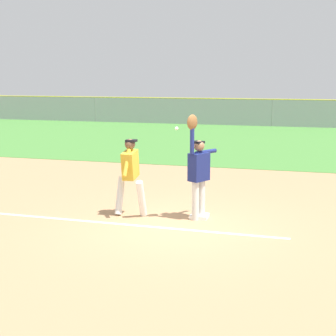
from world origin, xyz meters
name	(u,v)px	position (x,y,z in m)	size (l,w,h in m)	color
ground_plane	(177,226)	(0.00, 0.00, 0.00)	(70.72, 70.72, 0.00)	tan
outfield_grass	(258,141)	(0.00, 14.57, 0.01)	(46.41, 15.10, 0.01)	#478438
chalk_foul_line	(16,215)	(-3.69, -0.20, 0.00)	(12.00, 0.10, 0.01)	white
first_base	(199,216)	(0.31, 0.70, 0.04)	(0.38, 0.38, 0.08)	white
fielder	(198,168)	(0.30, 0.61, 1.12)	(0.54, 0.83, 2.28)	silver
runner	(130,172)	(-1.20, 0.47, 1.00)	(0.72, 0.84, 1.72)	white
baseball	(177,128)	(-0.21, 0.71, 1.95)	(0.07, 0.07, 0.07)	white
outfield_fence	(272,113)	(0.00, 22.12, 0.83)	(46.49, 0.08, 1.67)	#93999E
parked_car_black	(207,110)	(-4.70, 25.34, 0.67)	(4.42, 2.15, 1.25)	black
parked_car_tan	(276,111)	(-0.07, 25.70, 0.67)	(4.45, 2.21, 1.25)	tan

